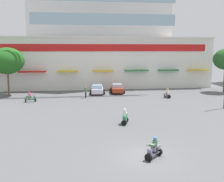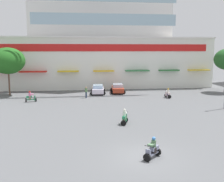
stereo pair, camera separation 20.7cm
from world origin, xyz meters
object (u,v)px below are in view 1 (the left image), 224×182
object	(u,v)px
parked_car_0	(97,89)
scooter_rider_1	(125,117)
scooter_rider_7	(30,97)
plaza_tree_0	(7,61)
parked_car_1	(117,88)
scooter_rider_6	(154,150)
scooter_rider_2	(167,94)
pedestrian_1	(86,92)

from	to	relation	value
parked_car_0	scooter_rider_1	world-z (taller)	scooter_rider_1
scooter_rider_1	scooter_rider_7	distance (m)	16.40
plaza_tree_0	parked_car_1	world-z (taller)	plaza_tree_0
scooter_rider_6	scooter_rider_7	world-z (taller)	scooter_rider_7
scooter_rider_2	pedestrian_1	distance (m)	12.04
scooter_rider_2	scooter_rider_6	distance (m)	22.79
parked_car_0	scooter_rider_1	size ratio (longest dim) A/B	2.96
scooter_rider_7	plaza_tree_0	bearing A→B (deg)	125.82
parked_car_0	scooter_rider_6	xyz separation A→B (m)	(1.64, -26.21, -0.13)
parked_car_1	pedestrian_1	world-z (taller)	pedestrian_1
parked_car_0	parked_car_1	distance (m)	3.32
scooter_rider_2	scooter_rider_7	xyz separation A→B (m)	(-19.53, -0.62, 0.03)
scooter_rider_2	scooter_rider_7	distance (m)	19.54
plaza_tree_0	pedestrian_1	xyz separation A→B (m)	(11.68, -3.66, -4.39)
scooter_rider_2	scooter_rider_1	bearing A→B (deg)	-123.96
scooter_rider_2	plaza_tree_0	bearing A→B (deg)	167.90
scooter_rider_1	parked_car_0	bearing A→B (deg)	93.83
parked_car_0	pedestrian_1	xyz separation A→B (m)	(-2.00, -3.59, 0.24)
plaza_tree_0	scooter_rider_7	size ratio (longest dim) A/B	4.83
plaza_tree_0	parked_car_1	distance (m)	17.58
plaza_tree_0	scooter_rider_7	bearing A→B (deg)	-54.18
parked_car_1	scooter_rider_2	bearing A→B (deg)	-39.31
plaza_tree_0	scooter_rider_2	size ratio (longest dim) A/B	4.89
scooter_rider_7	parked_car_1	bearing A→B (deg)	25.28
pedestrian_1	parked_car_0	bearing A→B (deg)	60.86
scooter_rider_2	parked_car_1	bearing A→B (deg)	140.69
plaza_tree_0	parked_car_0	distance (m)	14.44
scooter_rider_1	scooter_rider_6	xyz separation A→B (m)	(0.43, -8.24, -0.05)
pedestrian_1	scooter_rider_2	bearing A→B (deg)	-6.70
scooter_rider_1	scooter_rider_2	xyz separation A→B (m)	(8.74, 12.98, -0.05)
scooter_rider_2	pedestrian_1	world-z (taller)	pedestrian_1
scooter_rider_2	scooter_rider_7	world-z (taller)	scooter_rider_7
scooter_rider_6	parked_car_1	bearing A→B (deg)	86.47
plaza_tree_0	scooter_rider_7	distance (m)	8.46
pedestrian_1	parked_car_1	bearing A→B (deg)	37.50
parked_car_1	pedestrian_1	size ratio (longest dim) A/B	2.69
parked_car_0	scooter_rider_7	distance (m)	11.10
plaza_tree_0	parked_car_1	bearing A→B (deg)	1.32
scooter_rider_1	plaza_tree_0	bearing A→B (deg)	129.52
scooter_rider_1	pedestrian_1	distance (m)	14.74
plaza_tree_0	scooter_rider_6	bearing A→B (deg)	-59.77
parked_car_1	scooter_rider_7	world-z (taller)	scooter_rider_7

